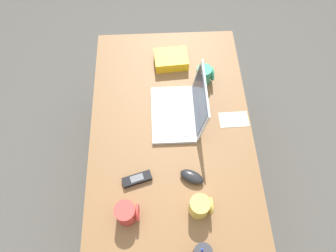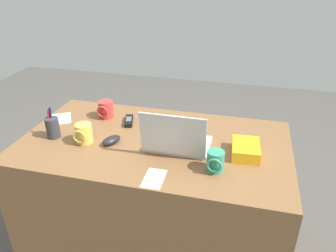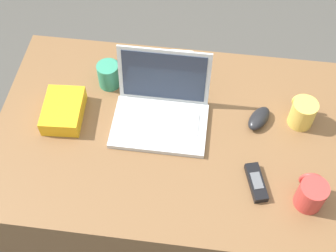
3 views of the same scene
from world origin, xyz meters
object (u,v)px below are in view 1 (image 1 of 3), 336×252
object	(u,v)px
laptop	(182,110)
cordless_phone	(137,179)
coffee_mug_white	(200,207)
coffee_mug_tall	(204,75)
snack_bag	(171,60)
computer_mouse	(192,177)
coffee_mug_spare	(127,213)

from	to	relation	value
laptop	cordless_phone	bearing A→B (deg)	-33.62
coffee_mug_white	cordless_phone	size ratio (longest dim) A/B	0.74
laptop	coffee_mug_tall	size ratio (longest dim) A/B	3.33
coffee_mug_white	snack_bag	world-z (taller)	coffee_mug_white
computer_mouse	coffee_mug_tall	distance (m)	0.56
coffee_mug_white	coffee_mug_tall	distance (m)	0.70
snack_bag	laptop	bearing A→B (deg)	6.05
cordless_phone	coffee_mug_spare	bearing A→B (deg)	-13.87
coffee_mug_spare	cordless_phone	xyz separation A→B (m)	(-0.16, 0.04, -0.04)
computer_mouse	coffee_mug_white	size ratio (longest dim) A/B	1.10
coffee_mug_spare	snack_bag	world-z (taller)	coffee_mug_spare
coffee_mug_white	cordless_phone	xyz separation A→B (m)	(-0.15, -0.27, -0.04)
computer_mouse	coffee_mug_tall	xyz separation A→B (m)	(-0.55, 0.11, 0.03)
coffee_mug_white	snack_bag	size ratio (longest dim) A/B	0.57
coffee_mug_white	computer_mouse	bearing A→B (deg)	-171.79
computer_mouse	coffee_mug_white	distance (m)	0.15
coffee_mug_white	snack_bag	distance (m)	0.83
coffee_mug_white	cordless_phone	bearing A→B (deg)	-118.71
computer_mouse	coffee_mug_white	bearing A→B (deg)	36.47
laptop	computer_mouse	size ratio (longest dim) A/B	2.91
laptop	snack_bag	distance (m)	0.34
cordless_phone	coffee_mug_tall	bearing A→B (deg)	146.86
computer_mouse	coffee_mug_spare	distance (m)	0.33
coffee_mug_spare	coffee_mug_tall	bearing A→B (deg)	150.71
computer_mouse	coffee_mug_spare	xyz separation A→B (m)	(0.16, -0.29, 0.03)
laptop	cordless_phone	world-z (taller)	laptop
laptop	coffee_mug_white	world-z (taller)	laptop
coffee_mug_white	coffee_mug_spare	distance (m)	0.31
computer_mouse	coffee_mug_white	world-z (taller)	coffee_mug_white
laptop	snack_bag	bearing A→B (deg)	-173.95
computer_mouse	cordless_phone	size ratio (longest dim) A/B	0.81
laptop	computer_mouse	xyz separation A→B (m)	(0.34, 0.02, -0.03)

